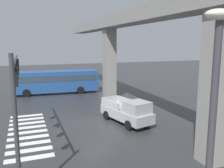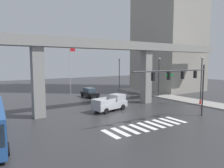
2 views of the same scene
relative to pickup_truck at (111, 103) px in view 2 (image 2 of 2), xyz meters
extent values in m
plane|color=#2D2D30|center=(-0.74, -2.55, -0.99)|extent=(120.00, 120.00, 0.00)
cube|color=silver|center=(-5.14, -7.86, -0.98)|extent=(0.55, 2.80, 0.01)
cube|color=silver|center=(-4.04, -7.86, -0.98)|extent=(0.55, 2.80, 0.01)
cube|color=silver|center=(-2.94, -7.86, -0.98)|extent=(0.55, 2.80, 0.01)
cube|color=silver|center=(-1.84, -7.86, -0.98)|extent=(0.55, 2.80, 0.01)
cube|color=silver|center=(-0.74, -7.86, -0.98)|extent=(0.55, 2.80, 0.01)
cube|color=silver|center=(0.36, -7.86, -0.98)|extent=(0.55, 2.80, 0.01)
cube|color=silver|center=(1.46, -7.86, -0.98)|extent=(0.55, 2.80, 0.01)
cube|color=silver|center=(2.56, -7.86, -0.98)|extent=(0.55, 2.80, 0.01)
cube|color=silver|center=(3.66, -7.86, -0.98)|extent=(0.55, 2.80, 0.01)
cube|color=gray|center=(-0.74, 1.65, 7.91)|extent=(48.81, 1.97, 1.20)
cube|color=gray|center=(-9.11, 1.65, 3.16)|extent=(1.30, 1.30, 8.29)
cube|color=gray|center=(7.64, 1.65, 3.16)|extent=(1.30, 1.30, 8.29)
cube|color=gray|center=(14.72, -0.55, -0.91)|extent=(4.00, 36.00, 0.15)
cube|color=#A8AAAF|center=(-0.29, -0.07, -0.21)|extent=(5.40, 3.00, 0.80)
cube|color=#A8AAAF|center=(1.12, 0.26, 0.64)|extent=(2.05, 2.09, 0.90)
cube|color=#3F5160|center=(1.58, 0.36, 0.64)|extent=(0.47, 1.65, 0.77)
cube|color=#A8AAAF|center=(-1.61, 0.53, 0.49)|extent=(2.61, 0.69, 0.60)
cube|color=#A8AAAF|center=(-1.21, -1.18, 0.49)|extent=(2.61, 0.69, 0.60)
cube|color=#A8AAAF|center=(-2.73, -0.63, 0.49)|extent=(0.49, 1.73, 0.60)
cylinder|color=black|center=(1.04, 1.17, -0.61)|extent=(0.80, 0.44, 0.76)
cylinder|color=black|center=(1.45, -0.59, -0.61)|extent=(0.80, 0.44, 0.76)
cylinder|color=black|center=(-2.04, 0.46, -0.61)|extent=(0.80, 0.44, 0.76)
cylinder|color=black|center=(-1.63, -1.30, -0.61)|extent=(0.80, 0.44, 0.76)
cylinder|color=black|center=(-13.60, -7.69, -0.51)|extent=(0.41, 0.98, 0.96)
cylinder|color=black|center=(-13.17, -0.96, -0.51)|extent=(0.41, 0.98, 0.96)
cube|color=black|center=(2.36, 11.15, -0.35)|extent=(1.84, 4.33, 0.64)
cube|color=#384756|center=(2.36, 11.25, 0.35)|extent=(1.54, 2.26, 0.76)
cylinder|color=black|center=(3.25, 9.84, -0.67)|extent=(0.25, 0.64, 0.64)
cylinder|color=black|center=(1.53, 9.80, -0.67)|extent=(0.25, 0.64, 0.64)
cylinder|color=black|center=(3.20, 12.50, -0.67)|extent=(0.25, 0.64, 0.64)
cylinder|color=black|center=(1.48, 12.47, -0.67)|extent=(0.25, 0.64, 0.64)
cylinder|color=#38383D|center=(7.75, -8.33, 2.11)|extent=(0.18, 0.18, 6.20)
cylinder|color=#38383D|center=(2.35, -8.33, 4.61)|extent=(10.80, 0.14, 0.14)
cube|color=black|center=(6.15, -8.33, 4.09)|extent=(0.24, 0.32, 0.84)
sphere|color=red|center=(6.15, -8.33, 4.35)|extent=(0.17, 0.17, 0.17)
cube|color=black|center=(3.95, -8.33, 4.09)|extent=(0.24, 0.32, 0.84)
sphere|color=red|center=(3.95, -8.33, 4.35)|extent=(0.17, 0.17, 0.17)
cube|color=black|center=(1.75, -8.33, 4.09)|extent=(0.24, 0.32, 0.84)
sphere|color=red|center=(1.75, -8.33, 4.35)|extent=(0.17, 0.17, 0.17)
cube|color=black|center=(-0.45, -8.33, 4.09)|extent=(0.24, 0.32, 0.84)
sphere|color=red|center=(-0.45, -8.33, 4.35)|extent=(0.17, 0.17, 0.17)
cube|color=#19722D|center=(1.91, -8.33, 4.16)|extent=(1.10, 0.04, 0.28)
cylinder|color=#38383D|center=(13.52, -4.14, 2.51)|extent=(0.16, 0.16, 7.00)
ellipsoid|color=beige|center=(13.52, -4.14, 6.13)|extent=(0.44, 0.70, 0.24)
cylinder|color=#38383D|center=(13.52, 4.73, 2.51)|extent=(0.16, 0.16, 7.00)
ellipsoid|color=beige|center=(13.52, 4.73, 6.13)|extent=(0.44, 0.70, 0.24)
cylinder|color=#38383D|center=(13.52, 17.64, 2.51)|extent=(0.16, 0.16, 7.00)
ellipsoid|color=beige|center=(13.52, 17.64, 6.13)|extent=(0.44, 0.70, 0.24)
cylinder|color=red|center=(13.12, -4.40, -0.64)|extent=(0.24, 0.24, 0.70)
sphere|color=red|center=(13.12, -4.40, -0.25)|extent=(0.22, 0.22, 0.22)
cylinder|color=silver|center=(0.68, 16.30, 3.73)|extent=(0.12, 0.12, 9.44)
cube|color=red|center=(1.23, 16.30, 7.96)|extent=(1.10, 0.04, 0.70)
camera|label=1|loc=(17.45, -7.94, 5.55)|focal=38.49mm
camera|label=2|loc=(-15.06, -23.54, 5.55)|focal=33.82mm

